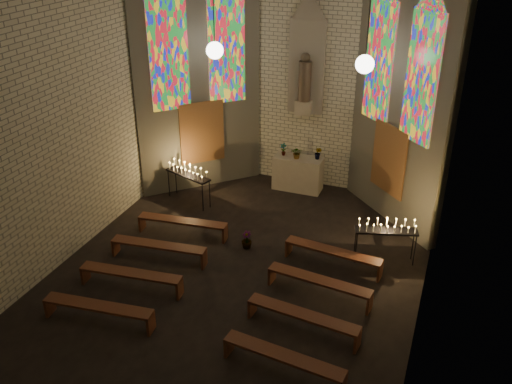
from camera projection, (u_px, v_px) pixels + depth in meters
The scene contains 17 objects.
floor at pixel (222, 295), 12.24m from camera, with size 12.00×12.00×0.00m, color black.
room at pixel (276, 85), 13.35m from camera, with size 8.22×12.43×7.00m.
altar at pixel (298, 173), 16.55m from camera, with size 1.40×0.60×1.00m, color #BFB69C.
flower_vase_left at pixel (283, 149), 16.38m from camera, with size 0.19×0.13×0.37m, color #4C723F.
flower_vase_center at pixel (297, 153), 16.19m from camera, with size 0.31×0.27×0.35m, color #4C723F.
flower_vase_right at pixel (318, 153), 16.14m from camera, with size 0.21×0.17×0.37m, color #4C723F.
aisle_flower_pot at pixel (247, 240), 13.83m from camera, with size 0.25×0.25×0.45m, color #4C723F.
votive_stand_left at pixel (188, 172), 15.64m from camera, with size 1.48×0.81×1.06m.
votive_stand_right at pixel (387, 228), 13.01m from camera, with size 1.46×0.73×1.05m.
pew_left_0 at pixel (182, 223), 14.30m from camera, with size 2.31×0.57×0.44m.
pew_right_0 at pixel (333, 253), 13.07m from camera, with size 2.31×0.57×0.44m.
pew_left_1 at pixel (159, 247), 13.30m from camera, with size 2.31×0.57×0.44m.
pew_right_1 at pixel (319, 282), 12.07m from camera, with size 2.31×0.57×0.44m.
pew_left_2 at pixel (131, 275), 12.30m from camera, with size 2.31×0.57×0.44m.
pew_right_2 at pixel (303, 317), 11.07m from camera, with size 2.31×0.57×0.44m.
pew_left_3 at pixel (98, 308), 11.30m from camera, with size 2.31×0.57×0.44m.
pew_right_3 at pixel (284, 358), 10.07m from camera, with size 2.31×0.57×0.44m.
Camera 1 is at (4.20, -8.97, 7.57)m, focal length 40.00 mm.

